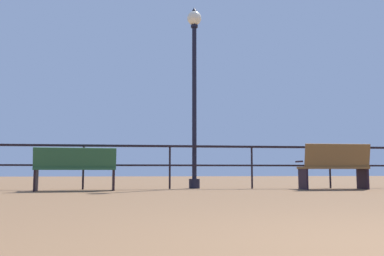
% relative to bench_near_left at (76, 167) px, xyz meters
% --- Properties ---
extents(pier_railing, '(20.98, 0.05, 0.99)m').
position_rel_bench_near_left_xyz_m(pier_railing, '(2.92, 0.71, 0.24)').
color(pier_railing, black).
rests_on(pier_railing, ground_plane).
extents(bench_near_left, '(1.65, 0.77, 0.87)m').
position_rel_bench_near_left_xyz_m(bench_near_left, '(0.00, 0.00, 0.00)').
color(bench_near_left, '#265230').
rests_on(bench_near_left, ground_plane).
extents(bench_near_right, '(1.48, 0.71, 0.99)m').
position_rel_bench_near_left_xyz_m(bench_near_right, '(5.54, -0.01, 0.04)').
color(bench_near_right, brown).
rests_on(bench_near_right, ground_plane).
extents(lamppost_center, '(0.34, 0.34, 4.33)m').
position_rel_bench_near_left_xyz_m(lamppost_center, '(2.56, 0.92, 2.18)').
color(lamppost_center, black).
rests_on(lamppost_center, ground_plane).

